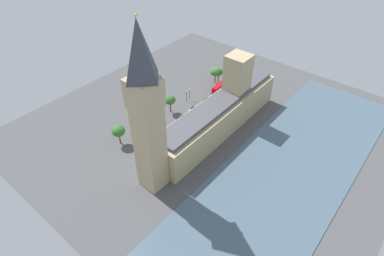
{
  "coord_description": "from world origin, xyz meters",
  "views": [
    {
      "loc": [
        -61.09,
        88.67,
        88.56
      ],
      "look_at": [
        1.0,
        13.61,
        7.97
      ],
      "focal_mm": 29.68,
      "sensor_mm": 36.0,
      "label": 1
    }
  ],
  "objects": [
    {
      "name": "ground_plane",
      "position": [
        0.0,
        0.0,
        0.0
      ],
      "size": [
        145.48,
        145.48,
        0.0
      ],
      "primitive_type": "plane",
      "color": "#4C4C4F"
    },
    {
      "name": "river_thames",
      "position": [
        -36.77,
        0.0,
        0.12
      ],
      "size": [
        41.94,
        130.94,
        0.25
      ],
      "primitive_type": "cube",
      "color": "#475B6B",
      "rests_on": "ground"
    },
    {
      "name": "parliament_building",
      "position": [
        -1.99,
        -1.96,
        8.5
      ],
      "size": [
        13.56,
        69.55,
        30.44
      ],
      "color": "tan",
      "rests_on": "ground"
    },
    {
      "name": "clock_tower",
      "position": [
        -2.2,
        38.85,
        31.78
      ],
      "size": [
        8.92,
        8.92,
        61.36
      ],
      "color": "tan",
      "rests_on": "ground"
    },
    {
      "name": "double_decker_bus_opposite_hall",
      "position": [
        14.59,
        -24.56,
        2.63
      ],
      "size": [
        3.03,
        10.6,
        4.75
      ],
      "rotation": [
        0.0,
        0.0,
        3.19
      ],
      "color": "#B20C0F",
      "rests_on": "ground"
    },
    {
      "name": "car_dark_green_trailing",
      "position": [
        14.55,
        -13.22,
        0.89
      ],
      "size": [
        2.05,
        4.72,
        1.74
      ],
      "rotation": [
        0.0,
        0.0,
        0.05
      ],
      "color": "#19472D",
      "rests_on": "ground"
    },
    {
      "name": "car_white_under_trees",
      "position": [
        14.83,
        -3.97,
        0.89
      ],
      "size": [
        2.03,
        4.72,
        1.74
      ],
      "rotation": [
        0.0,
        0.0,
        0.03
      ],
      "color": "silver",
      "rests_on": "ground"
    },
    {
      "name": "car_silver_far_end",
      "position": [
        12.71,
        4.28,
        0.89
      ],
      "size": [
        2.04,
        4.68,
        1.74
      ],
      "rotation": [
        0.0,
        0.0,
        3.13
      ],
      "color": "#B7B7BC",
      "rests_on": "ground"
    },
    {
      "name": "car_black_leading",
      "position": [
        13.94,
        13.14,
        0.89
      ],
      "size": [
        1.92,
        4.7,
        1.74
      ],
      "rotation": [
        0.0,
        0.0,
        3.13
      ],
      "color": "black",
      "rests_on": "ground"
    },
    {
      "name": "double_decker_bus_by_river_gate",
      "position": [
        13.57,
        23.25,
        2.63
      ],
      "size": [
        3.16,
        10.63,
        4.75
      ],
      "rotation": [
        0.0,
        0.0,
        3.2
      ],
      "color": "#B20C0F",
      "rests_on": "ground"
    },
    {
      "name": "pedestrian_kerbside",
      "position": [
        6.29,
        -8.99,
        0.7
      ],
      "size": [
        0.62,
        0.54,
        1.55
      ],
      "rotation": [
        0.0,
        0.0,
        1.85
      ],
      "color": "maroon",
      "rests_on": "ground"
    },
    {
      "name": "pedestrian_midblock",
      "position": [
        6.47,
        18.68,
        0.69
      ],
      "size": [
        0.65,
        0.59,
        1.53
      ],
      "rotation": [
        0.0,
        0.0,
        5.29
      ],
      "color": "navy",
      "rests_on": "ground"
    },
    {
      "name": "plane_tree_corner",
      "position": [
        23.6,
        32.64,
        6.63
      ],
      "size": [
        5.32,
        5.32,
        8.95
      ],
      "color": "brown",
      "rests_on": "ground"
    },
    {
      "name": "plane_tree_near_tower",
      "position": [
        22.42,
        3.34,
        6.67
      ],
      "size": [
        4.97,
        4.97,
        8.84
      ],
      "color": "brown",
      "rests_on": "ground"
    },
    {
      "name": "plane_tree_slot_10",
      "position": [
        21.54,
        -33.04,
        5.42
      ],
      "size": [
        4.45,
        4.45,
        7.36
      ],
      "color": "brown",
      "rests_on": "ground"
    },
    {
      "name": "plane_tree_slot_11",
      "position": [
        22.11,
        -30.95,
        6.35
      ],
      "size": [
        5.39,
        5.39,
        8.68
      ],
      "color": "brown",
      "rests_on": "ground"
    },
    {
      "name": "street_lamp_slot_12",
      "position": [
        22.22,
        -10.18,
        4.24
      ],
      "size": [
        0.56,
        0.56,
        6.03
      ],
      "color": "black",
      "rests_on": "ground"
    },
    {
      "name": "street_lamp_slot_13",
      "position": [
        22.1,
        -7.79,
        4.43
      ],
      "size": [
        0.56,
        0.56,
        6.35
      ],
      "color": "black",
      "rests_on": "ground"
    }
  ]
}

